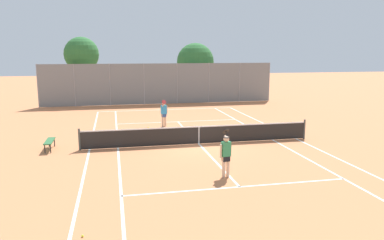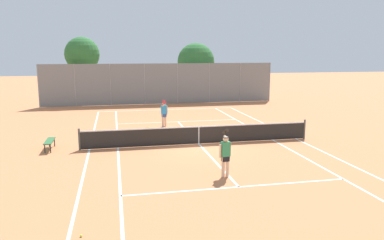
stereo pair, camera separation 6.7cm
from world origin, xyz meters
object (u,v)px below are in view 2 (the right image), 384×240
(loose_tennis_ball_1, at_px, (81,236))
(tree_behind_left, at_px, (82,55))
(courtside_bench, at_px, (50,141))
(tree_behind_right, at_px, (195,63))
(tennis_net, at_px, (199,134))
(loose_tennis_ball_0, at_px, (148,127))
(player_far_left, at_px, (164,112))
(loose_tennis_ball_2, at_px, (225,128))
(player_near_side, at_px, (225,153))

(loose_tennis_ball_1, height_order, tree_behind_left, tree_behind_left)
(courtside_bench, bearing_deg, tree_behind_right, 57.62)
(tennis_net, distance_m, courtside_bench, 7.40)
(loose_tennis_ball_0, xyz_separation_m, courtside_bench, (-5.20, -4.31, 0.38))
(courtside_bench, distance_m, tree_behind_left, 17.62)
(courtside_bench, bearing_deg, player_far_left, 36.19)
(loose_tennis_ball_0, xyz_separation_m, tree_behind_left, (-4.78, 12.86, 4.34))
(loose_tennis_ball_1, distance_m, tree_behind_right, 28.59)
(courtside_bench, bearing_deg, loose_tennis_ball_0, 39.63)
(player_far_left, relative_size, courtside_bench, 1.18)
(loose_tennis_ball_1, bearing_deg, tree_behind_right, 71.70)
(tennis_net, distance_m, loose_tennis_ball_2, 4.43)
(player_far_left, bearing_deg, loose_tennis_ball_1, -106.11)
(tennis_net, relative_size, loose_tennis_ball_0, 181.82)
(player_near_side, relative_size, tree_behind_right, 0.32)
(player_near_side, xyz_separation_m, loose_tennis_ball_1, (-5.02, -3.80, -0.89))
(player_near_side, height_order, courtside_bench, player_near_side)
(loose_tennis_ball_1, height_order, courtside_bench, courtside_bench)
(tennis_net, distance_m, player_far_left, 5.10)
(player_near_side, distance_m, loose_tennis_ball_1, 6.36)
(tennis_net, relative_size, tree_behind_left, 1.98)
(player_far_left, height_order, tree_behind_left, tree_behind_left)
(loose_tennis_ball_1, distance_m, courtside_bench, 9.67)
(tennis_net, relative_size, tree_behind_right, 2.16)
(tennis_net, height_order, tree_behind_right, tree_behind_right)
(loose_tennis_ball_0, height_order, loose_tennis_ball_2, same)
(tree_behind_left, bearing_deg, player_near_side, -73.37)
(loose_tennis_ball_2, xyz_separation_m, courtside_bench, (-9.91, -3.22, 0.38))
(loose_tennis_ball_1, xyz_separation_m, tree_behind_left, (-1.78, 26.57, 4.34))
(loose_tennis_ball_1, xyz_separation_m, tree_behind_right, (8.90, 26.93, 3.62))
(player_far_left, distance_m, loose_tennis_ball_2, 4.01)
(tennis_net, height_order, player_near_side, player_near_side)
(loose_tennis_ball_1, height_order, tree_behind_right, tree_behind_right)
(tree_behind_right, bearing_deg, loose_tennis_ball_1, -108.30)
(player_near_side, height_order, tree_behind_right, tree_behind_right)
(player_near_side, distance_m, tree_behind_right, 23.61)
(tennis_net, distance_m, player_near_side, 5.25)
(loose_tennis_ball_0, distance_m, tree_behind_left, 14.38)
(loose_tennis_ball_0, relative_size, courtside_bench, 0.04)
(tennis_net, distance_m, loose_tennis_ball_0, 5.20)
(tree_behind_left, bearing_deg, tree_behind_right, 1.90)
(tennis_net, relative_size, player_far_left, 6.76)
(loose_tennis_ball_1, bearing_deg, loose_tennis_ball_2, 58.60)
(tennis_net, height_order, tree_behind_left, tree_behind_left)
(loose_tennis_ball_1, distance_m, tree_behind_left, 26.99)
(player_near_side, bearing_deg, loose_tennis_ball_1, -142.91)
(loose_tennis_ball_2, bearing_deg, tree_behind_right, 85.23)
(loose_tennis_ball_1, bearing_deg, loose_tennis_ball_0, 77.68)
(player_far_left, distance_m, courtside_bench, 7.75)
(player_near_side, height_order, loose_tennis_ball_1, player_near_side)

